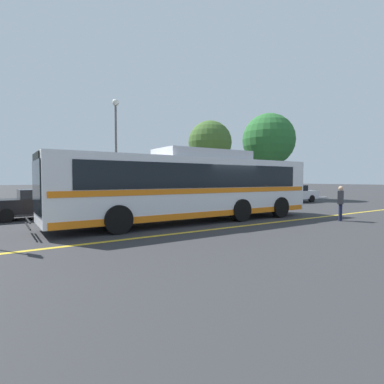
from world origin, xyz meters
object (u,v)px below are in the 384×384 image
(parked_car_1, at_px, (39,203))
(parked_car_2, at_px, (143,198))
(parked_car_3, at_px, (224,196))
(pedestrian_0, at_px, (341,201))
(street_lamp, at_px, (116,137))
(transit_bus, at_px, (192,185))
(parked_car_4, at_px, (291,194))
(tree_0, at_px, (210,143))
(tree_2, at_px, (269,140))

(parked_car_1, relative_size, parked_car_2, 0.93)
(parked_car_2, bearing_deg, parked_car_3, -89.63)
(parked_car_1, height_order, pedestrian_0, pedestrian_0)
(parked_car_2, bearing_deg, pedestrian_0, -145.49)
(parked_car_1, distance_m, street_lamp, 6.64)
(transit_bus, xyz_separation_m, parked_car_2, (-0.15, 4.90, -0.82))
(parked_car_1, height_order, parked_car_4, parked_car_4)
(parked_car_1, bearing_deg, parked_car_3, -92.06)
(parked_car_4, bearing_deg, parked_car_1, 92.08)
(transit_bus, xyz_separation_m, parked_car_1, (-5.56, 5.01, -0.88))
(tree_0, relative_size, tree_2, 0.82)
(pedestrian_0, height_order, tree_2, tree_2)
(parked_car_4, height_order, pedestrian_0, pedestrian_0)
(pedestrian_0, bearing_deg, transit_bus, 123.13)
(parked_car_4, bearing_deg, street_lamp, 81.19)
(street_lamp, bearing_deg, transit_bus, -84.04)
(transit_bus, height_order, pedestrian_0, transit_bus)
(parked_car_1, distance_m, pedestrian_0, 14.11)
(parked_car_3, distance_m, parked_car_4, 6.95)
(pedestrian_0, distance_m, tree_0, 13.21)
(tree_2, bearing_deg, transit_bus, -148.69)
(pedestrian_0, bearing_deg, parked_car_2, 99.51)
(parked_car_2, xyz_separation_m, parked_car_4, (13.05, -0.04, -0.05))
(parked_car_3, xyz_separation_m, pedestrian_0, (-0.26, -8.47, 0.13))
(tree_2, bearing_deg, parked_car_2, -164.86)
(street_lamp, relative_size, tree_2, 0.85)
(parked_car_3, height_order, street_lamp, street_lamp)
(tree_0, bearing_deg, parked_car_1, -163.48)
(parked_car_3, distance_m, street_lamp, 8.18)
(transit_bus, distance_m, pedestrian_0, 6.72)
(parked_car_4, relative_size, pedestrian_0, 3.02)
(parked_car_3, relative_size, parked_car_4, 1.01)
(parked_car_1, xyz_separation_m, parked_car_4, (18.46, -0.15, 0.00))
(transit_bus, xyz_separation_m, tree_0, (7.66, 8.93, 3.31))
(parked_car_4, xyz_separation_m, street_lamp, (-13.70, 2.75, 3.83))
(parked_car_2, relative_size, parked_car_3, 1.00)
(parked_car_3, bearing_deg, transit_bus, -49.52)
(parked_car_3, bearing_deg, pedestrian_0, -1.14)
(parked_car_2, bearing_deg, parked_car_1, 88.51)
(pedestrian_0, height_order, street_lamp, street_lamp)
(parked_car_2, height_order, tree_2, tree_2)
(parked_car_1, bearing_deg, pedestrian_0, -128.97)
(transit_bus, distance_m, street_lamp, 8.20)
(parked_car_1, distance_m, tree_2, 21.15)
(transit_bus, xyz_separation_m, parked_car_3, (5.96, 4.98, -0.85))
(parked_car_4, relative_size, tree_0, 0.70)
(street_lamp, bearing_deg, parked_car_3, -21.33)
(pedestrian_0, bearing_deg, street_lamp, 94.96)
(transit_bus, relative_size, parked_car_2, 2.60)
(pedestrian_0, bearing_deg, tree_2, 28.87)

